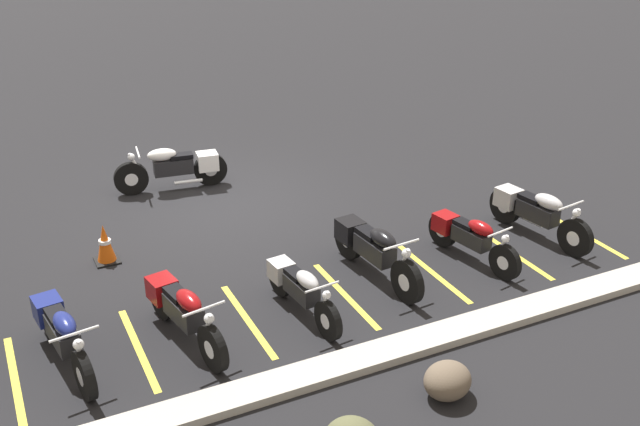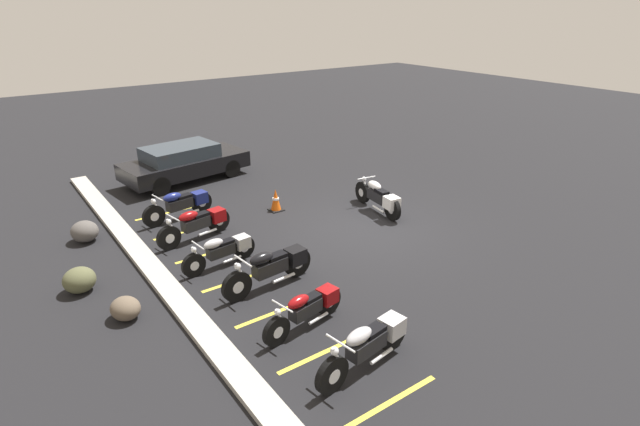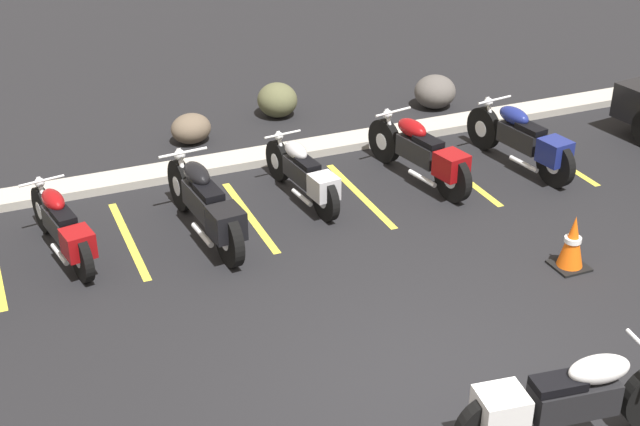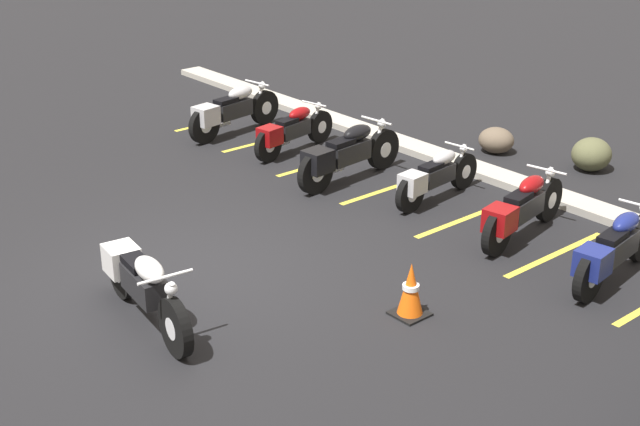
# 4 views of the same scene
# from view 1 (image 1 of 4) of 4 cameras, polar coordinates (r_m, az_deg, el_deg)

# --- Properties ---
(ground) EXTENTS (60.00, 60.00, 0.00)m
(ground) POSITION_cam_1_polar(r_m,az_deg,el_deg) (14.72, -7.33, 0.76)
(ground) COLOR black
(motorcycle_white_featured) EXTENTS (2.26, 0.70, 0.89)m
(motorcycle_white_featured) POSITION_cam_1_polar(r_m,az_deg,el_deg) (15.33, -10.87, 3.47)
(motorcycle_white_featured) COLOR black
(motorcycle_white_featured) RESTS_ON ground
(parked_bike_0) EXTENTS (0.72, 2.23, 0.88)m
(parked_bike_0) POSITION_cam_1_polar(r_m,az_deg,el_deg) (13.67, 16.03, 0.10)
(parked_bike_0) COLOR black
(parked_bike_0) RESTS_ON ground
(parked_bike_1) EXTENTS (0.68, 1.98, 0.78)m
(parked_bike_1) POSITION_cam_1_polar(r_m,az_deg,el_deg) (12.63, 11.26, -1.78)
(parked_bike_1) COLOR black
(parked_bike_1) RESTS_ON ground
(parked_bike_2) EXTENTS (0.65, 2.31, 0.91)m
(parked_bike_2) POSITION_cam_1_polar(r_m,az_deg,el_deg) (11.91, 4.01, -2.71)
(parked_bike_2) COLOR black
(parked_bike_2) RESTS_ON ground
(parked_bike_3) EXTENTS (0.57, 1.95, 0.77)m
(parked_bike_3) POSITION_cam_1_polar(r_m,az_deg,el_deg) (10.97, -1.58, -5.75)
(parked_bike_3) COLOR black
(parked_bike_3) RESTS_ON ground
(parked_bike_4) EXTENTS (0.75, 2.17, 0.86)m
(parked_bike_4) POSITION_cam_1_polar(r_m,az_deg,el_deg) (10.56, -10.50, -7.28)
(parked_bike_4) COLOR black
(parked_bike_4) RESTS_ON ground
(parked_bike_5) EXTENTS (0.69, 2.17, 0.86)m
(parked_bike_5) POSITION_cam_1_polar(r_m,az_deg,el_deg) (10.49, -19.08, -8.62)
(parked_bike_5) COLOR black
(parked_bike_5) RESTS_ON ground
(concrete_curb) EXTENTS (18.00, 0.50, 0.12)m
(concrete_curb) POSITION_cam_1_polar(r_m,az_deg,el_deg) (10.16, 3.43, -11.01)
(concrete_curb) COLOR #A8A399
(concrete_curb) RESTS_ON ground
(landscape_rock_0) EXTENTS (0.77, 0.72, 0.46)m
(landscape_rock_0) POSITION_cam_1_polar(r_m,az_deg,el_deg) (9.63, 9.69, -12.48)
(landscape_rock_0) COLOR brown
(landscape_rock_0) RESTS_ON ground
(traffic_cone) EXTENTS (0.40, 0.40, 0.68)m
(traffic_cone) POSITION_cam_1_polar(r_m,az_deg,el_deg) (12.86, -16.06, -2.31)
(traffic_cone) COLOR black
(traffic_cone) RESTS_ON ground
(stall_line_0) EXTENTS (0.10, 2.10, 0.00)m
(stall_line_0) POSITION_cam_1_polar(r_m,az_deg,el_deg) (14.21, 19.35, -1.48)
(stall_line_0) COLOR gold
(stall_line_0) RESTS_ON ground
(stall_line_1) EXTENTS (0.10, 2.10, 0.00)m
(stall_line_1) POSITION_cam_1_polar(r_m,az_deg,el_deg) (13.20, 14.35, -2.89)
(stall_line_1) COLOR gold
(stall_line_1) RESTS_ON ground
(stall_line_2) EXTENTS (0.10, 2.10, 0.00)m
(stall_line_2) POSITION_cam_1_polar(r_m,az_deg,el_deg) (12.32, 8.56, -4.49)
(stall_line_2) COLOR gold
(stall_line_2) RESTS_ON ground
(stall_line_3) EXTENTS (0.10, 2.10, 0.00)m
(stall_line_3) POSITION_cam_1_polar(r_m,az_deg,el_deg) (11.59, 1.93, -6.26)
(stall_line_3) COLOR gold
(stall_line_3) RESTS_ON ground
(stall_line_4) EXTENTS (0.10, 2.10, 0.00)m
(stall_line_4) POSITION_cam_1_polar(r_m,az_deg,el_deg) (11.05, -5.52, -8.14)
(stall_line_4) COLOR gold
(stall_line_4) RESTS_ON ground
(stall_line_5) EXTENTS (0.10, 2.10, 0.00)m
(stall_line_5) POSITION_cam_1_polar(r_m,az_deg,el_deg) (10.72, -13.66, -10.01)
(stall_line_5) COLOR gold
(stall_line_5) RESTS_ON ground
(stall_line_6) EXTENTS (0.10, 2.10, 0.00)m
(stall_line_6) POSITION_cam_1_polar(r_m,az_deg,el_deg) (10.62, -22.22, -11.75)
(stall_line_6) COLOR gold
(stall_line_6) RESTS_ON ground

